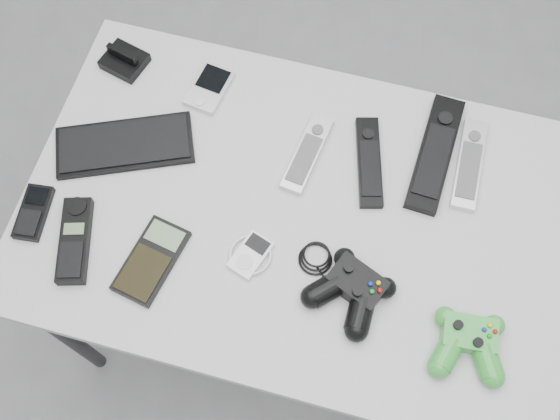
% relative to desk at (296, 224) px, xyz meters
% --- Properties ---
extents(floor, '(3.50, 3.50, 0.00)m').
position_rel_desk_xyz_m(floor, '(-0.06, -0.01, -0.64)').
color(floor, slate).
rests_on(floor, ground).
extents(desk, '(1.05, 0.67, 0.70)m').
position_rel_desk_xyz_m(desk, '(0.00, 0.00, 0.00)').
color(desk, '#A7A6A9').
rests_on(desk, floor).
extents(pda_keyboard, '(0.29, 0.21, 0.02)m').
position_rel_desk_xyz_m(pda_keyboard, '(-0.37, 0.05, 0.07)').
color(pda_keyboard, black).
rests_on(pda_keyboard, desk).
extents(dock_bracket, '(0.10, 0.09, 0.05)m').
position_rel_desk_xyz_m(dock_bracket, '(-0.44, 0.24, 0.08)').
color(dock_bracket, black).
rests_on(dock_bracket, desk).
extents(pda, '(0.09, 0.12, 0.02)m').
position_rel_desk_xyz_m(pda, '(-0.24, 0.22, 0.07)').
color(pda, silver).
rests_on(pda, desk).
extents(remote_silver_a, '(0.07, 0.18, 0.02)m').
position_rel_desk_xyz_m(remote_silver_a, '(-0.01, 0.12, 0.07)').
color(remote_silver_a, silver).
rests_on(remote_silver_a, desk).
extents(remote_black_a, '(0.09, 0.20, 0.02)m').
position_rel_desk_xyz_m(remote_black_a, '(0.11, 0.14, 0.07)').
color(remote_black_a, black).
rests_on(remote_black_a, desk).
extents(remote_black_b, '(0.08, 0.26, 0.02)m').
position_rel_desk_xyz_m(remote_black_b, '(0.23, 0.19, 0.07)').
color(remote_black_b, black).
rests_on(remote_black_b, desk).
extents(remote_silver_b, '(0.05, 0.20, 0.02)m').
position_rel_desk_xyz_m(remote_silver_b, '(0.30, 0.18, 0.07)').
color(remote_silver_b, silver).
rests_on(remote_silver_b, desk).
extents(mobile_phone, '(0.06, 0.12, 0.02)m').
position_rel_desk_xyz_m(mobile_phone, '(-0.48, -0.14, 0.07)').
color(mobile_phone, black).
rests_on(mobile_phone, desk).
extents(cordless_handset, '(0.10, 0.18, 0.03)m').
position_rel_desk_xyz_m(cordless_handset, '(-0.38, -0.17, 0.07)').
color(cordless_handset, black).
rests_on(cordless_handset, desk).
extents(calculator, '(0.11, 0.17, 0.02)m').
position_rel_desk_xyz_m(calculator, '(-0.23, -0.17, 0.07)').
color(calculator, black).
rests_on(calculator, desk).
extents(mp3_player, '(0.10, 0.11, 0.02)m').
position_rel_desk_xyz_m(mp3_player, '(-0.06, -0.11, 0.07)').
color(mp3_player, white).
rests_on(mp3_player, desk).
extents(controller_black, '(0.28, 0.23, 0.05)m').
position_rel_desk_xyz_m(controller_black, '(0.14, -0.13, 0.08)').
color(controller_black, black).
rests_on(controller_black, desk).
extents(controller_green, '(0.14, 0.15, 0.04)m').
position_rel_desk_xyz_m(controller_green, '(0.35, -0.17, 0.08)').
color(controller_green, '#238228').
rests_on(controller_green, desk).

